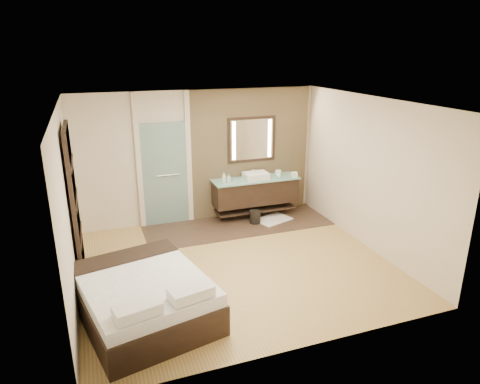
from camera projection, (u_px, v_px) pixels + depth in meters
name	position (u px, v px, depth m)	size (l,w,h in m)	color
floor	(236.00, 265.00, 7.20)	(5.00, 5.00, 0.00)	#A38144
tile_strip	(238.00, 225.00, 8.82)	(3.80, 1.30, 0.01)	#33241B
stone_wall	(251.00, 153.00, 9.09)	(2.60, 0.08, 2.70)	tan
vanity	(255.00, 191.00, 9.08)	(1.85, 0.55, 0.88)	black
mirror_unit	(252.00, 139.00, 8.95)	(1.06, 0.04, 0.96)	black
frosted_door	(165.00, 170.00, 8.56)	(1.10, 0.12, 2.70)	#AAD7D2
shoji_partition	(75.00, 203.00, 6.57)	(0.06, 1.20, 2.40)	black
bed	(144.00, 297.00, 5.71)	(1.92, 2.21, 0.74)	black
bath_mat	(273.00, 219.00, 9.06)	(0.72, 0.50, 0.02)	white
waste_bin	(255.00, 217.00, 8.85)	(0.22, 0.22, 0.28)	black
tissue_box	(294.00, 175.00, 9.08)	(0.12, 0.12, 0.10)	white
soap_bottle_a	(224.00, 177.00, 8.72)	(0.08, 0.08, 0.20)	silver
soap_bottle_b	(229.00, 178.00, 8.75)	(0.07, 0.07, 0.15)	#B2B2B2
soap_bottle_c	(279.00, 175.00, 9.02)	(0.11, 0.11, 0.13)	#C2F5F0
cup	(278.00, 173.00, 9.21)	(0.14, 0.14, 0.11)	white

